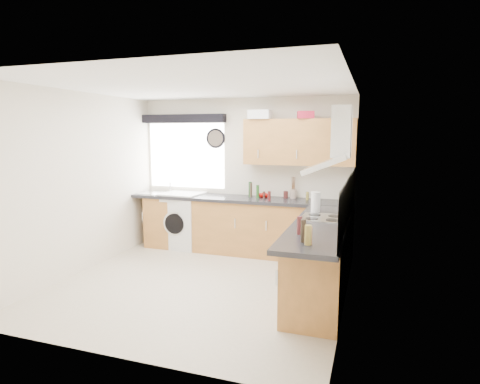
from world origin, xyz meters
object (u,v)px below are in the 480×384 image
(extractor_hood, at_px, (334,147))
(washing_machine, at_px, (183,220))
(oven, at_px, (322,257))
(upper_cabinets, at_px, (299,142))

(extractor_hood, xyz_separation_m, washing_machine, (-2.60, 1.22, -1.30))
(oven, distance_m, upper_cabinets, 1.99)
(oven, height_order, extractor_hood, extractor_hood)
(oven, height_order, washing_machine, washing_machine)
(oven, relative_size, extractor_hood, 1.09)
(upper_cabinets, bearing_deg, washing_machine, -176.92)
(extractor_hood, height_order, washing_machine, extractor_hood)
(oven, bearing_deg, washing_machine, 153.99)
(upper_cabinets, distance_m, washing_machine, 2.36)
(extractor_hood, relative_size, washing_machine, 0.84)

